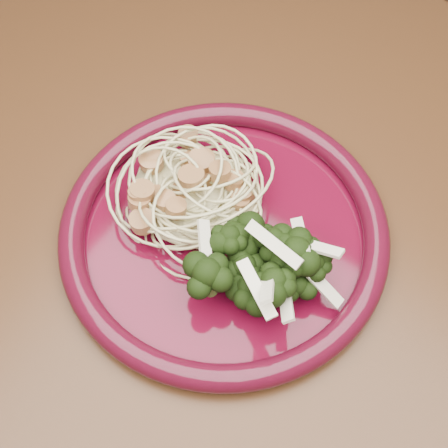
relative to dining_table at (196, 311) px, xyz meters
name	(u,v)px	position (x,y,z in m)	size (l,w,h in m)	color
dining_table	(196,311)	(0.00, 0.00, 0.00)	(1.20, 0.80, 0.75)	#472814
dinner_plate	(224,231)	(0.01, 0.03, 0.11)	(0.33, 0.33, 0.02)	#460617
spaghetti_pile	(194,191)	(-0.03, 0.04, 0.12)	(0.11, 0.10, 0.02)	beige
scallop_cluster	(193,169)	(-0.03, 0.04, 0.15)	(0.11, 0.11, 0.04)	#A77545
broccoli_pile	(264,265)	(0.06, 0.02, 0.13)	(0.07, 0.12, 0.04)	black
onion_garnish	(266,247)	(0.06, 0.02, 0.15)	(0.05, 0.08, 0.05)	#EBE6C5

